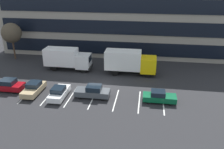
% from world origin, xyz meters
% --- Properties ---
extents(ground_plane, '(120.00, 120.00, 0.00)m').
position_xyz_m(ground_plane, '(0.00, 0.00, 0.00)').
color(ground_plane, '#262628').
extents(office_building, '(41.59, 13.31, 14.40)m').
position_xyz_m(office_building, '(0.00, 17.95, 7.20)').
color(office_building, gray).
rests_on(office_building, ground_plane).
extents(lot_markings, '(16.94, 5.40, 0.01)m').
position_xyz_m(lot_markings, '(0.00, -3.79, 0.00)').
color(lot_markings, silver).
rests_on(lot_markings, ground_plane).
extents(box_truck_white, '(7.30, 2.42, 3.38)m').
position_xyz_m(box_truck_white, '(-6.12, 5.04, 1.90)').
color(box_truck_white, white).
rests_on(box_truck_white, ground_plane).
extents(box_truck_yellow, '(7.69, 2.55, 3.57)m').
position_xyz_m(box_truck_yellow, '(3.68, 4.71, 2.01)').
color(box_truck_yellow, yellow).
rests_on(box_truck_yellow, ground_plane).
extents(sedan_maroon, '(4.29, 1.80, 1.54)m').
position_xyz_m(sedan_maroon, '(-11.39, -3.33, 0.73)').
color(sedan_maroon, maroon).
rests_on(sedan_maroon, ground_plane).
extents(sedan_charcoal, '(4.23, 1.77, 1.52)m').
position_xyz_m(sedan_charcoal, '(-0.09, -3.43, 0.72)').
color(sedan_charcoal, '#474C51').
rests_on(sedan_charcoal, ground_plane).
extents(sedan_forest, '(3.88, 1.62, 1.39)m').
position_xyz_m(sedan_forest, '(7.89, -3.45, 0.66)').
color(sedan_forest, '#0C5933').
rests_on(sedan_forest, ground_plane).
extents(sedan_tan, '(1.72, 4.10, 1.47)m').
position_xyz_m(sedan_tan, '(-7.64, -3.63, 0.69)').
color(sedan_tan, tan).
rests_on(sedan_tan, ground_plane).
extents(sedan_white, '(1.68, 4.00, 1.43)m').
position_xyz_m(sedan_white, '(-4.10, -4.22, 0.68)').
color(sedan_white, white).
rests_on(sedan_white, ground_plane).
extents(bare_tree, '(3.41, 3.41, 6.39)m').
position_xyz_m(bare_tree, '(-17.00, 8.61, 4.67)').
color(bare_tree, '#473323').
rests_on(bare_tree, ground_plane).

